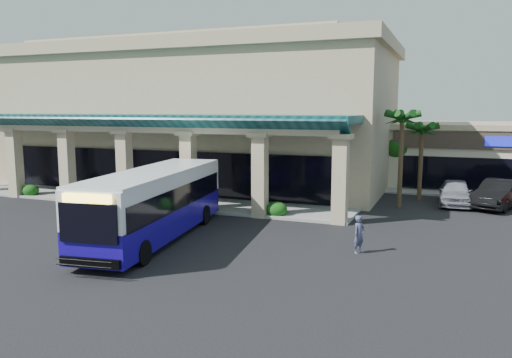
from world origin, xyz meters
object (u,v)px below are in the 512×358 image
at_px(transit_bus, 155,205).
at_px(car_silver, 455,192).
at_px(pedestrian, 359,234).
at_px(car_white, 499,194).

bearing_deg(transit_bus, car_silver, 39.36).
bearing_deg(pedestrian, transit_bus, 126.54).
xyz_separation_m(transit_bus, pedestrian, (9.24, 1.14, -0.81)).
distance_m(transit_bus, car_silver, 19.21).
bearing_deg(pedestrian, car_silver, 13.10).
height_order(car_silver, car_white, car_white).
bearing_deg(car_white, transit_bus, -115.86).
height_order(transit_bus, car_silver, transit_bus).
distance_m(pedestrian, car_white, 14.36).
distance_m(transit_bus, pedestrian, 9.34).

